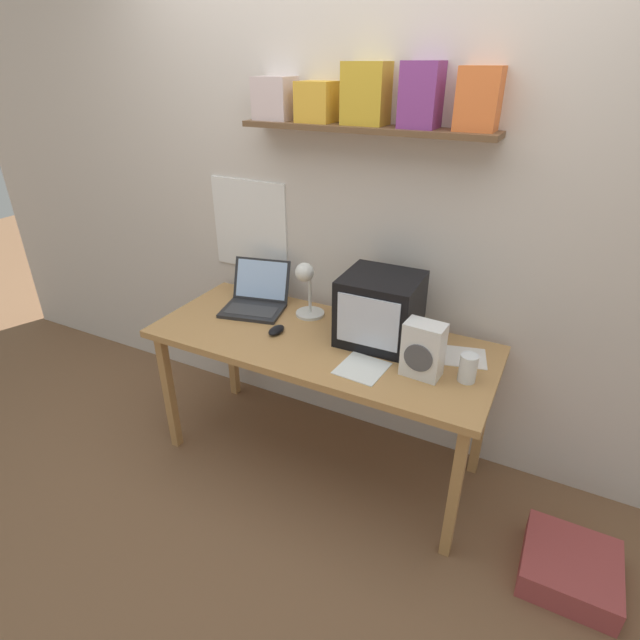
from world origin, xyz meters
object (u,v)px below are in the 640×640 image
Objects in this scene: juice_glass at (468,369)px; printed_handout at (362,368)px; open_notebook at (461,357)px; space_heater at (423,350)px; laptop at (257,297)px; corner_desk at (320,350)px; desk_lamp at (306,285)px; floor_cushion at (570,568)px; computer_mouse at (276,330)px; crt_monitor at (380,309)px.

juice_glass is 0.44m from printed_handout.
juice_glass is 0.19m from open_notebook.
printed_handout is at bearing -158.75° from space_heater.
open_notebook is at bearing -13.74° from laptop.
desk_lamp reaches higher than corner_desk.
laptop is 1.10m from open_notebook.
floor_cushion is at bearing -13.87° from juice_glass.
space_heater is at bearing -166.73° from juice_glass.
juice_glass reaches higher than floor_cushion.
juice_glass is at bearing 166.13° from floor_cushion.
printed_handout is (0.74, -0.30, -0.06)m from laptop.
laptop is 1.71× the size of printed_handout.
corner_desk is at bearing -31.53° from laptop.
floor_cushion is (0.61, -0.31, -0.68)m from open_notebook.
printed_handout reaches higher than floor_cushion.
computer_mouse is 1.63m from floor_cushion.
computer_mouse is at bearing -52.44° from laptop.
space_heater is at bearing -118.92° from open_notebook.
crt_monitor is at bearing -7.98° from desk_lamp.
desk_lamp is at bearing 75.62° from computer_mouse.
floor_cushion is at bearing -4.67° from computer_mouse.
corner_desk is at bearing 175.65° from space_heater.
printed_handout is at bearing -11.50° from computer_mouse.
computer_mouse is at bearing -178.07° from space_heater.
printed_handout is (0.44, -0.31, -0.18)m from desk_lamp.
printed_handout is 1.18m from floor_cushion.
crt_monitor reaches higher than open_notebook.
desk_lamp is 0.82m from open_notebook.
laptop is at bearing 140.72° from computer_mouse.
space_heater is (0.68, -0.24, -0.07)m from desk_lamp.
desk_lamp is 1.69m from floor_cushion.
space_heater is at bearing 172.79° from floor_cushion.
printed_handout is at bearing -35.38° from laptop.
space_heater reaches higher than juice_glass.
desk_lamp reaches higher than computer_mouse.
laptop is 1.48× the size of open_notebook.
desk_lamp is at bearing 166.81° from floor_cushion.
laptop is (-0.71, 0.03, -0.10)m from crt_monitor.
crt_monitor is 0.33m from space_heater.
crt_monitor is 0.42m from open_notebook.
crt_monitor reaches higher than space_heater.
crt_monitor reaches higher than printed_handout.
crt_monitor is at bearing 161.16° from juice_glass.
space_heater is 0.95× the size of open_notebook.
space_heater reaches higher than laptop.
corner_desk is at bearing 172.30° from floor_cushion.
computer_mouse reaches higher than open_notebook.
laptop is 1.01m from space_heater.
printed_handout is (-0.42, -0.12, -0.05)m from juice_glass.
floor_cushion is (1.46, -0.12, -0.70)m from computer_mouse.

